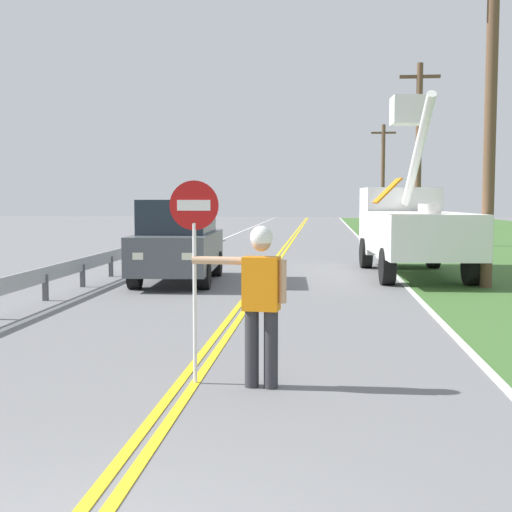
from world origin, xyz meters
TOP-DOWN VIEW (x-y plane):
  - centerline_yellow_left at (-0.09, 20.00)m, footprint 0.11×110.00m
  - centerline_yellow_right at (0.09, 20.00)m, footprint 0.11×110.00m
  - edge_line_right at (3.60, 20.00)m, footprint 0.12×110.00m
  - edge_line_left at (-3.60, 20.00)m, footprint 0.12×110.00m
  - flagger_worker at (0.85, 4.45)m, footprint 1.08×0.30m
  - stop_sign_paddle at (0.09, 4.56)m, footprint 0.56×0.04m
  - utility_bucket_truck at (4.04, 16.72)m, footprint 2.69×6.92m
  - oncoming_suv_nearest at (-2.09, 14.23)m, footprint 2.09×4.68m
  - utility_pole_near at (5.46, 13.77)m, footprint 1.80×0.28m
  - utility_pole_mid at (5.87, 28.96)m, footprint 1.80×0.28m
  - utility_pole_far at (6.05, 49.25)m, footprint 1.80×0.28m
  - guardrail_left_shoulder at (-4.20, 16.45)m, footprint 0.10×32.00m

SIDE VIEW (x-z plane):
  - centerline_yellow_left at x=-0.09m, z-range 0.00..0.01m
  - centerline_yellow_right at x=0.09m, z-range 0.00..0.01m
  - edge_line_right at x=3.60m, z-range 0.00..0.01m
  - edge_line_left at x=-3.60m, z-range 0.00..0.01m
  - guardrail_left_shoulder at x=-4.20m, z-range 0.16..0.87m
  - flagger_worker at x=0.85m, z-range 0.13..1.96m
  - oncoming_suv_nearest at x=-2.09m, z-range 0.01..2.11m
  - utility_bucket_truck at x=4.04m, z-range -1.14..3.94m
  - stop_sign_paddle at x=0.09m, z-range 0.54..2.87m
  - utility_pole_near at x=5.46m, z-range 0.18..7.68m
  - utility_pole_far at x=6.05m, z-range 0.18..7.75m
  - utility_pole_mid at x=5.87m, z-range 0.18..8.34m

